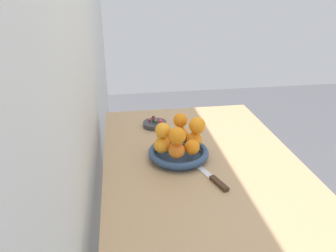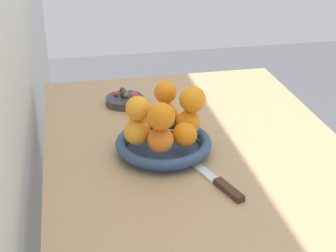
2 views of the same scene
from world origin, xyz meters
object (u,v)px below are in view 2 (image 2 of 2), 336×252
orange_0 (161,140)px  candy_ball_1 (116,94)px  orange_6 (161,116)px  orange_9 (166,92)px  orange_2 (188,122)px  candy_ball_2 (124,94)px  orange_4 (142,119)px  candy_ball_4 (126,95)px  knife (213,178)px  orange_5 (137,132)px  candy_ball_6 (124,94)px  fruit_bowl (164,145)px  candy_dish (125,101)px  candy_ball_3 (134,96)px  candy_ball_5 (122,90)px  dining_table (199,184)px  candy_ball_0 (126,93)px  orange_7 (193,99)px  orange_8 (138,108)px  orange_3 (166,115)px  orange_1 (185,134)px

orange_0 → candy_ball_1: size_ratio=4.18×
orange_6 → candy_ball_1: (0.40, 0.06, -0.10)m
orange_9 → orange_2: bearing=-137.5°
candy_ball_2 → orange_9: bearing=-163.3°
candy_ball_1 → orange_4: bearing=-172.7°
candy_ball_4 → knife: candy_ball_4 is taller
orange_5 → orange_9: (0.08, -0.08, 0.06)m
candy_ball_1 → candy_ball_6: (-0.01, -0.02, 0.00)m
orange_6 → candy_ball_6: bearing=5.8°
candy_ball_1 → candy_ball_6: 0.03m
fruit_bowl → orange_2: (0.02, -0.07, 0.05)m
candy_dish → candy_ball_2: size_ratio=7.99×
candy_ball_6 → orange_9: bearing=-162.9°
orange_9 → knife: bearing=-162.4°
orange_2 → orange_4: size_ratio=0.92×
fruit_bowl → knife: fruit_bowl is taller
candy_ball_3 → candy_ball_6: (0.02, 0.03, -0.00)m
fruit_bowl → knife: size_ratio=0.94×
candy_ball_4 → orange_4: bearing=-178.2°
candy_ball_1 → candy_ball_5: size_ratio=0.84×
dining_table → candy_ball_0: (0.35, 0.14, 0.12)m
candy_ball_3 → orange_2: bearing=-160.9°
candy_ball_4 → candy_ball_5: bearing=8.1°
candy_dish → orange_7: bearing=-156.7°
orange_2 → orange_5: bearing=103.0°
candy_ball_1 → orange_5: bearing=-177.5°
candy_ball_0 → candy_ball_5: (0.03, 0.01, -0.00)m
orange_2 → orange_8: orange_8 is taller
dining_table → orange_8: bearing=87.0°
orange_8 → candy_ball_2: size_ratio=4.15×
candy_dish → candy_ball_5: size_ratio=6.40×
candy_ball_2 → candy_ball_4: candy_ball_4 is taller
candy_ball_6 → fruit_bowl: bearing=-169.5°
candy_dish → orange_3: 0.27m
orange_2 → candy_ball_2: orange_2 is taller
orange_2 → candy_ball_1: orange_2 is taller
orange_1 → orange_4: (0.09, 0.09, 0.00)m
candy_ball_5 → knife: size_ratio=0.07×
orange_1 → orange_8: bearing=73.9°
orange_5 → candy_ball_5: 0.37m
orange_7 → candy_ball_6: orange_7 is taller
orange_5 → candy_ball_2: orange_5 is taller
candy_ball_3 → candy_ball_6: bearing=52.9°
orange_5 → candy_ball_2: size_ratio=4.56×
candy_ball_5 → orange_9: bearing=-164.6°
orange_7 → candy_ball_6: (0.31, 0.13, -0.10)m
orange_4 → orange_7: 0.14m
candy_ball_3 → candy_ball_5: bearing=27.3°
orange_7 → fruit_bowl: bearing=97.5°
orange_9 → candy_ball_0: size_ratio=2.80×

